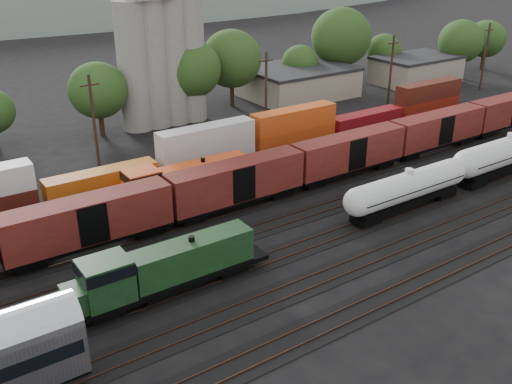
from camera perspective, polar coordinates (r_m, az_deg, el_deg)
ground at (r=57.34m, az=3.83°, el=-2.66°), size 600.00×600.00×0.00m
tracks at (r=57.32m, az=3.83°, el=-2.62°), size 180.00×33.20×0.20m
green_locomotive at (r=44.62m, az=-9.71°, el=-7.69°), size 16.84×2.97×4.46m
tank_car_a at (r=59.74m, az=14.89°, el=0.42°), size 16.56×2.97×4.34m
tank_car_b at (r=72.77m, az=23.94°, el=3.66°), size 18.60×3.33×4.87m
orange_locomotive at (r=60.38m, az=-7.64°, el=1.13°), size 16.85×2.81×4.21m
boxcar_string at (r=61.95m, az=4.06°, el=2.61°), size 153.60×2.90×4.20m
container_wall at (r=62.91m, az=-13.59°, el=1.72°), size 164.16×2.60×5.80m
grain_silo at (r=85.03m, az=-9.57°, el=14.00°), size 13.40×5.00×29.00m
industrial_sheds at (r=87.71m, az=-6.98°, el=8.63°), size 119.38×17.26×5.10m
tree_band at (r=82.55m, az=-16.12°, el=10.58°), size 163.38×22.47×14.49m
utility_poles at (r=72.46m, az=-6.85°, el=8.30°), size 122.20×0.36×12.00m
distant_hills at (r=308.68m, az=-24.14°, el=13.54°), size 860.00×286.00×130.00m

